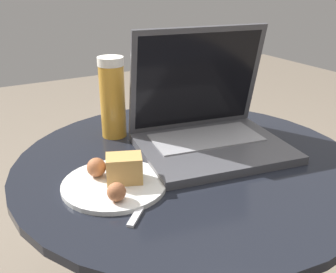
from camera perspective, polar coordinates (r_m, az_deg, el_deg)
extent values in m
cylinder|color=#9E9EA3|center=(1.01, 2.59, -18.00)|extent=(0.06, 0.06, 0.54)
cylinder|color=black|center=(0.86, 2.92, -3.86)|extent=(0.74, 0.74, 0.02)
cube|color=#B7332D|center=(0.76, -7.66, -6.90)|extent=(0.17, 0.13, 0.00)
cube|color=#47474C|center=(0.89, 6.56, -1.68)|extent=(0.36, 0.30, 0.02)
cube|color=gray|center=(0.92, 5.54, -0.15)|extent=(0.27, 0.16, 0.00)
cube|color=#47474C|center=(0.93, 4.18, 8.23)|extent=(0.33, 0.11, 0.25)
cube|color=black|center=(0.93, 4.26, 8.15)|extent=(0.30, 0.10, 0.22)
cylinder|color=gold|center=(0.95, -8.03, 5.03)|extent=(0.06, 0.06, 0.17)
cylinder|color=white|center=(0.93, -8.37, 10.76)|extent=(0.06, 0.06, 0.02)
cylinder|color=silver|center=(0.75, -7.79, -6.90)|extent=(0.20, 0.20, 0.01)
cube|color=tan|center=(0.74, -6.37, -4.63)|extent=(0.08, 0.07, 0.05)
sphere|color=#9E5B38|center=(0.77, -10.34, -4.41)|extent=(0.04, 0.04, 0.04)
sphere|color=#9E5B38|center=(0.69, -7.49, -7.97)|extent=(0.03, 0.03, 0.03)
sphere|color=#9E5B38|center=(0.80, -6.91, -3.56)|extent=(0.03, 0.03, 0.03)
cube|color=silver|center=(0.69, -3.76, -9.94)|extent=(0.10, 0.10, 0.00)
cube|color=silver|center=(0.76, -1.62, -6.42)|extent=(0.05, 0.06, 0.00)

